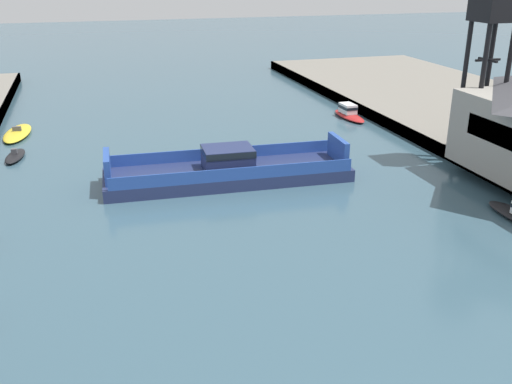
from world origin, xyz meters
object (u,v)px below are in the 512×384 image
moored_boat_mid_left (17,133)px  chain_ferry (228,170)px  moored_boat_mid_right (15,156)px  crane_tower (494,18)px  moored_boat_near_right (349,113)px

moored_boat_mid_left → chain_ferry: bearing=-47.3°
moored_boat_mid_left → moored_boat_mid_right: size_ratio=1.66×
crane_tower → moored_boat_mid_left: bearing=152.0°
moored_boat_mid_left → crane_tower: crane_tower is taller
crane_tower → moored_boat_near_right: bearing=101.1°
moored_boat_near_right → moored_boat_mid_right: (-39.27, -5.79, -0.37)m
moored_boat_mid_right → chain_ferry: bearing=-32.7°
chain_ferry → moored_boat_mid_right: bearing=147.3°
moored_boat_mid_left → crane_tower: (43.75, -23.29, 13.43)m
moored_boat_near_right → moored_boat_mid_left: bearing=175.5°
chain_ferry → moored_boat_near_right: (20.22, 18.02, -0.34)m
moored_boat_near_right → crane_tower: crane_tower is taller
chain_ferry → moored_boat_near_right: 27.09m
moored_boat_near_right → moored_boat_mid_right: moored_boat_near_right is taller
moored_boat_near_right → crane_tower: (3.97, -20.15, 13.06)m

